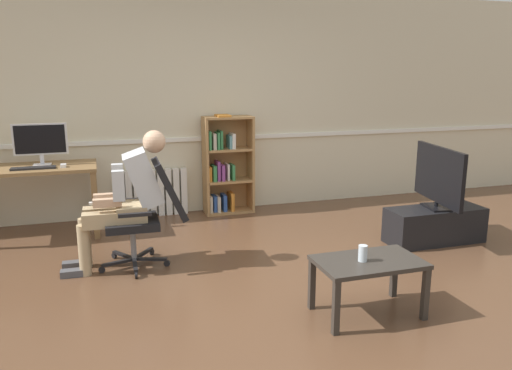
{
  "coord_description": "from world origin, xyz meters",
  "views": [
    {
      "loc": [
        -1.23,
        -3.52,
        1.75
      ],
      "look_at": [
        0.15,
        0.85,
        0.7
      ],
      "focal_mm": 35.34,
      "sensor_mm": 36.0,
      "label": 1
    }
  ],
  "objects_px": {
    "imac_monitor": "(40,141)",
    "bookshelf": "(225,167)",
    "keyboard": "(33,168)",
    "computer_mouse": "(63,166)",
    "coffee_table": "(368,268)",
    "drinking_glass": "(363,253)",
    "office_chair": "(149,209)",
    "computer_desk": "(35,176)",
    "tv_stand": "(435,225)",
    "person_seated": "(126,197)",
    "tv_screen": "(439,176)",
    "radiator": "(153,193)"
  },
  "relations": [
    {
      "from": "office_chair",
      "to": "tv_screen",
      "type": "xyz_separation_m",
      "value": [
        2.87,
        -0.26,
        0.17
      ]
    },
    {
      "from": "coffee_table",
      "to": "keyboard",
      "type": "bearing_deg",
      "value": 134.01
    },
    {
      "from": "imac_monitor",
      "to": "drinking_glass",
      "type": "height_order",
      "value": "imac_monitor"
    },
    {
      "from": "bookshelf",
      "to": "tv_stand",
      "type": "relative_size",
      "value": 1.21
    },
    {
      "from": "office_chair",
      "to": "person_seated",
      "type": "relative_size",
      "value": 0.79
    },
    {
      "from": "computer_mouse",
      "to": "office_chair",
      "type": "distance_m",
      "value": 1.36
    },
    {
      "from": "bookshelf",
      "to": "coffee_table",
      "type": "bearing_deg",
      "value": -83.96
    },
    {
      "from": "tv_screen",
      "to": "coffee_table",
      "type": "bearing_deg",
      "value": 138.73
    },
    {
      "from": "bookshelf",
      "to": "radiator",
      "type": "distance_m",
      "value": 0.94
    },
    {
      "from": "computer_mouse",
      "to": "tv_stand",
      "type": "height_order",
      "value": "computer_mouse"
    },
    {
      "from": "radiator",
      "to": "tv_screen",
      "type": "height_order",
      "value": "tv_screen"
    },
    {
      "from": "tv_stand",
      "to": "coffee_table",
      "type": "xyz_separation_m",
      "value": [
        -1.47,
        -1.2,
        0.18
      ]
    },
    {
      "from": "computer_desk",
      "to": "tv_screen",
      "type": "bearing_deg",
      "value": -20.52
    },
    {
      "from": "computer_desk",
      "to": "radiator",
      "type": "height_order",
      "value": "computer_desk"
    },
    {
      "from": "computer_desk",
      "to": "office_chair",
      "type": "height_order",
      "value": "office_chair"
    },
    {
      "from": "tv_stand",
      "to": "drinking_glass",
      "type": "bearing_deg",
      "value": -141.65
    },
    {
      "from": "keyboard",
      "to": "radiator",
      "type": "xyz_separation_m",
      "value": [
        1.25,
        0.53,
        -0.48
      ]
    },
    {
      "from": "radiator",
      "to": "tv_stand",
      "type": "bearing_deg",
      "value": -34.83
    },
    {
      "from": "computer_mouse",
      "to": "radiator",
      "type": "xyz_separation_m",
      "value": [
        0.96,
        0.51,
        -0.48
      ]
    },
    {
      "from": "computer_desk",
      "to": "radiator",
      "type": "distance_m",
      "value": 1.36
    },
    {
      "from": "person_seated",
      "to": "tv_stand",
      "type": "height_order",
      "value": "person_seated"
    },
    {
      "from": "imac_monitor",
      "to": "coffee_table",
      "type": "height_order",
      "value": "imac_monitor"
    },
    {
      "from": "person_seated",
      "to": "coffee_table",
      "type": "relative_size",
      "value": 1.62
    },
    {
      "from": "computer_desk",
      "to": "keyboard",
      "type": "relative_size",
      "value": 2.88
    },
    {
      "from": "person_seated",
      "to": "tv_screen",
      "type": "xyz_separation_m",
      "value": [
        3.07,
        -0.26,
        0.04
      ]
    },
    {
      "from": "computer_mouse",
      "to": "imac_monitor",
      "type": "bearing_deg",
      "value": 138.16
    },
    {
      "from": "bookshelf",
      "to": "drinking_glass",
      "type": "xyz_separation_m",
      "value": [
        0.26,
        -2.97,
        -0.1
      ]
    },
    {
      "from": "office_chair",
      "to": "tv_stand",
      "type": "height_order",
      "value": "office_chair"
    },
    {
      "from": "tv_stand",
      "to": "computer_mouse",
      "type": "bearing_deg",
      "value": 159.61
    },
    {
      "from": "person_seated",
      "to": "tv_screen",
      "type": "relative_size",
      "value": 1.32
    },
    {
      "from": "computer_desk",
      "to": "person_seated",
      "type": "distance_m",
      "value": 1.48
    },
    {
      "from": "drinking_glass",
      "to": "office_chair",
      "type": "bearing_deg",
      "value": 132.51
    },
    {
      "from": "computer_mouse",
      "to": "radiator",
      "type": "height_order",
      "value": "computer_mouse"
    },
    {
      "from": "computer_mouse",
      "to": "person_seated",
      "type": "xyz_separation_m",
      "value": [
        0.57,
        -1.09,
        -0.12
      ]
    },
    {
      "from": "radiator",
      "to": "tv_screen",
      "type": "bearing_deg",
      "value": -34.82
    },
    {
      "from": "bookshelf",
      "to": "coffee_table",
      "type": "distance_m",
      "value": 2.99
    },
    {
      "from": "computer_mouse",
      "to": "bookshelf",
      "type": "distance_m",
      "value": 1.9
    },
    {
      "from": "imac_monitor",
      "to": "bookshelf",
      "type": "height_order",
      "value": "bookshelf"
    },
    {
      "from": "tv_stand",
      "to": "coffee_table",
      "type": "bearing_deg",
      "value": -140.73
    },
    {
      "from": "computer_desk",
      "to": "office_chair",
      "type": "relative_size",
      "value": 1.29
    },
    {
      "from": "keyboard",
      "to": "computer_mouse",
      "type": "height_order",
      "value": "computer_mouse"
    },
    {
      "from": "computer_desk",
      "to": "tv_screen",
      "type": "height_order",
      "value": "tv_screen"
    },
    {
      "from": "computer_mouse",
      "to": "office_chair",
      "type": "relative_size",
      "value": 0.1
    },
    {
      "from": "computer_mouse",
      "to": "tv_stand",
      "type": "distance_m",
      "value": 3.92
    },
    {
      "from": "tv_screen",
      "to": "coffee_table",
      "type": "height_order",
      "value": "tv_screen"
    },
    {
      "from": "office_chair",
      "to": "tv_screen",
      "type": "bearing_deg",
      "value": 86.44
    },
    {
      "from": "computer_desk",
      "to": "person_seated",
      "type": "relative_size",
      "value": 1.01
    },
    {
      "from": "computer_mouse",
      "to": "keyboard",
      "type": "bearing_deg",
      "value": -176.04
    },
    {
      "from": "imac_monitor",
      "to": "tv_screen",
      "type": "distance_m",
      "value": 4.17
    },
    {
      "from": "computer_desk",
      "to": "tv_stand",
      "type": "height_order",
      "value": "computer_desk"
    }
  ]
}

